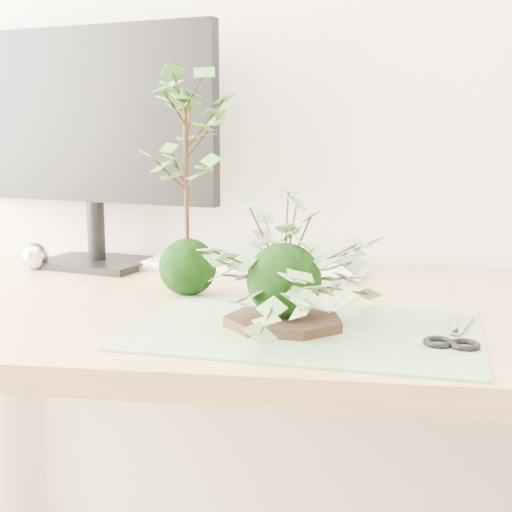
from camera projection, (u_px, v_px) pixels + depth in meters
name	position (u px, v px, depth m)	size (l,w,h in m)	color
desk	(273.00, 355.00, 1.21)	(1.60, 0.70, 0.74)	tan
cutting_mat	(306.00, 329.00, 1.05)	(0.50, 0.33, 0.00)	#679363
stone_dish	(284.00, 322.00, 1.05)	(0.18, 0.18, 0.01)	black
ivy_kokedama	(284.00, 245.00, 1.03)	(0.34, 0.34, 0.22)	black
maple_kokedama	(185.00, 125.00, 1.22)	(0.28, 0.28, 0.43)	black
keyboard	(250.00, 268.00, 1.47)	(0.50, 0.22, 0.02)	#B9B9C0
monitor	(94.00, 131.00, 1.49)	(0.56, 0.22, 0.50)	black
foil_ball	(35.00, 256.00, 1.50)	(0.06, 0.06, 0.06)	silver
scissors	(457.00, 339.00, 0.98)	(0.08, 0.18, 0.01)	#949597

